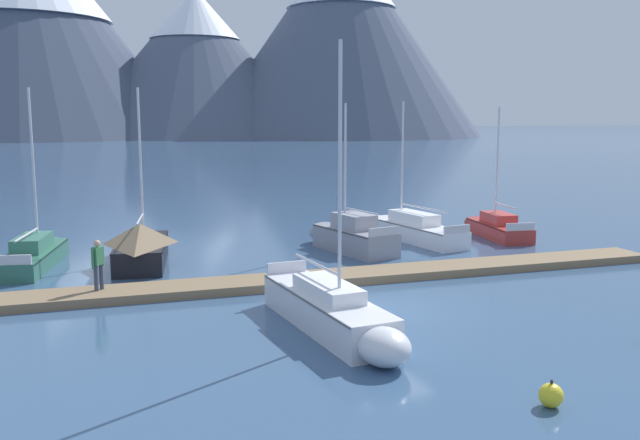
# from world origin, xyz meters

# --- Properties ---
(ground_plane) EXTENTS (700.00, 700.00, 0.00)m
(ground_plane) POSITION_xyz_m (0.00, 0.00, 0.00)
(ground_plane) COLOR #38567A
(mountain_central_massif) EXTENTS (95.70, 95.70, 64.21)m
(mountain_central_massif) POSITION_xyz_m (-20.15, 197.93, 33.95)
(mountain_central_massif) COLOR #424C60
(mountain_central_massif) RESTS_ON ground
(mountain_shoulder_ridge) EXTENTS (72.75, 72.75, 43.05)m
(mountain_shoulder_ridge) POSITION_xyz_m (26.42, 185.96, 22.11)
(mountain_shoulder_ridge) COLOR #4C566B
(mountain_shoulder_ridge) RESTS_ON ground
(mountain_east_summit) EXTENTS (83.89, 83.89, 59.71)m
(mountain_east_summit) POSITION_xyz_m (68.20, 175.43, 30.83)
(mountain_east_summit) COLOR #4C566B
(mountain_east_summit) RESTS_ON ground
(dock) EXTENTS (26.84, 2.74, 0.30)m
(dock) POSITION_xyz_m (0.00, 4.00, 0.14)
(dock) COLOR #846B4C
(dock) RESTS_ON ground
(sailboat_nearest_berth) EXTENTS (2.82, 6.78, 7.18)m
(sailboat_nearest_berth) POSITION_xyz_m (-10.65, 10.71, 0.50)
(sailboat_nearest_berth) COLOR #336B56
(sailboat_nearest_berth) RESTS_ON ground
(sailboat_second_berth) EXTENTS (2.90, 6.52, 7.20)m
(sailboat_second_berth) POSITION_xyz_m (-6.50, 9.65, 0.82)
(sailboat_second_berth) COLOR black
(sailboat_second_berth) RESTS_ON ground
(sailboat_mid_dock_port) EXTENTS (2.01, 7.28, 8.00)m
(sailboat_mid_dock_port) POSITION_xyz_m (-2.37, -1.58, 0.61)
(sailboat_mid_dock_port) COLOR silver
(sailboat_mid_dock_port) RESTS_ON ground
(sailboat_mid_dock_starboard) EXTENTS (2.75, 5.71, 6.62)m
(sailboat_mid_dock_starboard) POSITION_xyz_m (2.60, 9.29, 0.68)
(sailboat_mid_dock_starboard) COLOR #93939E
(sailboat_mid_dock_starboard) RESTS_ON ground
(sailboat_far_berth) EXTENTS (2.56, 7.91, 6.78)m
(sailboat_far_berth) POSITION_xyz_m (6.47, 10.98, 0.55)
(sailboat_far_berth) COLOR white
(sailboat_far_berth) RESTS_ON ground
(sailboat_outer_slip) EXTENTS (2.31, 5.85, 6.49)m
(sailboat_outer_slip) POSITION_xyz_m (11.00, 10.22, 0.49)
(sailboat_outer_slip) COLOR #B2332D
(sailboat_outer_slip) RESTS_ON ground
(person_on_dock) EXTENTS (0.43, 0.46, 1.69)m
(person_on_dock) POSITION_xyz_m (-8.40, 4.44, 1.26)
(person_on_dock) COLOR #384256
(person_on_dock) RESTS_ON dock
(mooring_buoy_channel_marker) EXTENTS (0.52, 0.52, 0.60)m
(mooring_buoy_channel_marker) POSITION_xyz_m (0.14, -7.78, 0.26)
(mooring_buoy_channel_marker) COLOR yellow
(mooring_buoy_channel_marker) RESTS_ON ground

